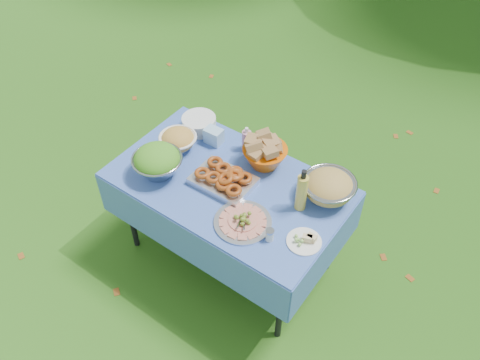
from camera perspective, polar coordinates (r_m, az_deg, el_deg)
name	(u,v)px	position (r m, az deg, el deg)	size (l,w,h in m)	color
ground	(230,255)	(3.74, -1.15, -8.45)	(80.00, 80.00, 0.00)	#15390A
picnic_table	(229,222)	(3.44, -1.24, -4.72)	(1.46, 0.86, 0.76)	#75A0E1
salad_bowl	(157,161)	(3.18, -9.27, 2.09)	(0.31, 0.31, 0.21)	#9A9EA2
pasta_bowl_white	(178,139)	(3.37, -6.98, 4.54)	(0.25, 0.25, 0.14)	white
plate_stack	(199,123)	(3.52, -4.62, 6.37)	(0.24, 0.24, 0.10)	white
wipes_box	(214,136)	(3.40, -2.96, 4.96)	(0.12, 0.09, 0.11)	#9AC9EE
sanitizer_bottle	(247,138)	(3.33, 0.74, 4.69)	(0.06, 0.06, 0.18)	pink
bread_bowl	(265,152)	(3.22, 2.81, 3.10)	(0.29, 0.29, 0.19)	#D55705
pasta_bowl_steel	(329,187)	(3.06, 9.96, -0.74)	(0.32, 0.32, 0.17)	#9A9EA2
fried_tray	(223,178)	(3.12, -1.90, 0.18)	(0.37, 0.26, 0.09)	silver
charcuterie_platter	(243,218)	(2.91, 0.31, -4.34)	(0.34, 0.34, 0.08)	silver
oil_bottle	(302,190)	(2.93, 6.96, -1.09)	(0.07, 0.07, 0.30)	gold
cheese_plate	(304,239)	(2.85, 7.24, -6.59)	(0.20, 0.20, 0.05)	white
shaker	(270,235)	(2.84, 3.36, -6.17)	(0.05, 0.05, 0.08)	silver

